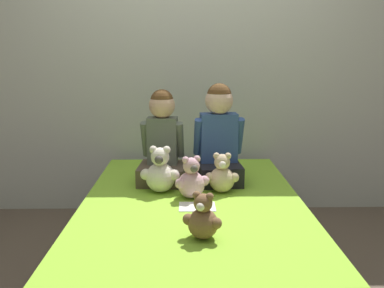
{
  "coord_description": "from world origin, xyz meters",
  "views": [
    {
      "loc": [
        -0.04,
        -2.32,
        1.35
      ],
      "look_at": [
        0.0,
        0.3,
        0.75
      ],
      "focal_mm": 38.0,
      "sensor_mm": 36.0,
      "label": 1
    }
  ],
  "objects_px": {
    "teddy_bear_held_by_right_child": "(222,176)",
    "teddy_bear_at_foot_of_bed": "(203,219)",
    "child_on_right": "(219,137)",
    "sign_card": "(197,207)",
    "bed": "(193,236)",
    "teddy_bear_between_children": "(191,180)",
    "teddy_bear_held_by_left_child": "(160,173)",
    "child_on_left": "(162,142)"
  },
  "relations": [
    {
      "from": "teddy_bear_held_by_right_child",
      "to": "teddy_bear_at_foot_of_bed",
      "type": "height_order",
      "value": "teddy_bear_held_by_right_child"
    },
    {
      "from": "child_on_right",
      "to": "sign_card",
      "type": "bearing_deg",
      "value": -112.78
    },
    {
      "from": "bed",
      "to": "teddy_bear_held_by_right_child",
      "type": "xyz_separation_m",
      "value": [
        0.19,
        0.14,
        0.35
      ]
    },
    {
      "from": "teddy_bear_between_children",
      "to": "sign_card",
      "type": "height_order",
      "value": "teddy_bear_between_children"
    },
    {
      "from": "teddy_bear_held_by_left_child",
      "to": "child_on_right",
      "type": "bearing_deg",
      "value": 35.36
    },
    {
      "from": "teddy_bear_at_foot_of_bed",
      "to": "teddy_bear_between_children",
      "type": "bearing_deg",
      "value": 115.34
    },
    {
      "from": "child_on_left",
      "to": "sign_card",
      "type": "distance_m",
      "value": 0.61
    },
    {
      "from": "teddy_bear_held_by_left_child",
      "to": "teddy_bear_between_children",
      "type": "distance_m",
      "value": 0.23
    },
    {
      "from": "bed",
      "to": "sign_card",
      "type": "distance_m",
      "value": 0.27
    },
    {
      "from": "teddy_bear_held_by_left_child",
      "to": "teddy_bear_at_foot_of_bed",
      "type": "relative_size",
      "value": 1.29
    },
    {
      "from": "bed",
      "to": "teddy_bear_at_foot_of_bed",
      "type": "relative_size",
      "value": 8.28
    },
    {
      "from": "bed",
      "to": "child_on_left",
      "type": "height_order",
      "value": "child_on_left"
    },
    {
      "from": "sign_card",
      "to": "teddy_bear_held_by_left_child",
      "type": "bearing_deg",
      "value": 130.19
    },
    {
      "from": "teddy_bear_held_by_right_child",
      "to": "teddy_bear_at_foot_of_bed",
      "type": "distance_m",
      "value": 0.68
    },
    {
      "from": "child_on_left",
      "to": "teddy_bear_at_foot_of_bed",
      "type": "bearing_deg",
      "value": -70.63
    },
    {
      "from": "child_on_right",
      "to": "teddy_bear_between_children",
      "type": "relative_size",
      "value": 2.56
    },
    {
      "from": "bed",
      "to": "teddy_bear_at_foot_of_bed",
      "type": "bearing_deg",
      "value": -85.66
    },
    {
      "from": "bed",
      "to": "teddy_bear_at_foot_of_bed",
      "type": "distance_m",
      "value": 0.62
    },
    {
      "from": "teddy_bear_at_foot_of_bed",
      "to": "sign_card",
      "type": "height_order",
      "value": "teddy_bear_at_foot_of_bed"
    },
    {
      "from": "teddy_bear_held_by_left_child",
      "to": "child_on_left",
      "type": "bearing_deg",
      "value": 94.66
    },
    {
      "from": "bed",
      "to": "teddy_bear_between_children",
      "type": "height_order",
      "value": "teddy_bear_between_children"
    },
    {
      "from": "child_on_left",
      "to": "teddy_bear_at_foot_of_bed",
      "type": "height_order",
      "value": "child_on_left"
    },
    {
      "from": "teddy_bear_held_by_right_child",
      "to": "teddy_bear_between_children",
      "type": "distance_m",
      "value": 0.22
    },
    {
      "from": "teddy_bear_held_by_right_child",
      "to": "sign_card",
      "type": "bearing_deg",
      "value": -120.04
    },
    {
      "from": "child_on_right",
      "to": "sign_card",
      "type": "height_order",
      "value": "child_on_right"
    },
    {
      "from": "bed",
      "to": "teddy_bear_between_children",
      "type": "relative_size",
      "value": 7.32
    },
    {
      "from": "child_on_left",
      "to": "sign_card",
      "type": "relative_size",
      "value": 3.01
    },
    {
      "from": "bed",
      "to": "teddy_bear_held_by_left_child",
      "type": "xyz_separation_m",
      "value": [
        -0.2,
        0.15,
        0.37
      ]
    },
    {
      "from": "teddy_bear_held_by_left_child",
      "to": "sign_card",
      "type": "bearing_deg",
      "value": -44.57
    },
    {
      "from": "bed",
      "to": "child_on_left",
      "type": "bearing_deg",
      "value": 118.33
    },
    {
      "from": "teddy_bear_held_by_left_child",
      "to": "teddy_bear_held_by_right_child",
      "type": "relative_size",
      "value": 1.16
    },
    {
      "from": "bed",
      "to": "child_on_left",
      "type": "xyz_separation_m",
      "value": [
        -0.2,
        0.37,
        0.52
      ]
    },
    {
      "from": "teddy_bear_held_by_left_child",
      "to": "teddy_bear_between_children",
      "type": "relative_size",
      "value": 1.14
    },
    {
      "from": "child_on_left",
      "to": "teddy_bear_held_by_left_child",
      "type": "height_order",
      "value": "child_on_left"
    },
    {
      "from": "teddy_bear_held_by_left_child",
      "to": "sign_card",
      "type": "distance_m",
      "value": 0.37
    },
    {
      "from": "child_on_right",
      "to": "teddy_bear_at_foot_of_bed",
      "type": "bearing_deg",
      "value": -103.96
    },
    {
      "from": "bed",
      "to": "teddy_bear_held_by_right_child",
      "type": "height_order",
      "value": "teddy_bear_held_by_right_child"
    },
    {
      "from": "bed",
      "to": "teddy_bear_held_by_left_child",
      "type": "distance_m",
      "value": 0.45
    },
    {
      "from": "child_on_left",
      "to": "teddy_bear_held_by_right_child",
      "type": "distance_m",
      "value": 0.48
    },
    {
      "from": "teddy_bear_held_by_right_child",
      "to": "sign_card",
      "type": "xyz_separation_m",
      "value": [
        -0.16,
        -0.26,
        -0.11
      ]
    },
    {
      "from": "teddy_bear_held_by_left_child",
      "to": "teddy_bear_held_by_right_child",
      "type": "height_order",
      "value": "teddy_bear_held_by_left_child"
    },
    {
      "from": "bed",
      "to": "teddy_bear_between_children",
      "type": "xyz_separation_m",
      "value": [
        -0.01,
        0.04,
        0.35
      ]
    }
  ]
}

